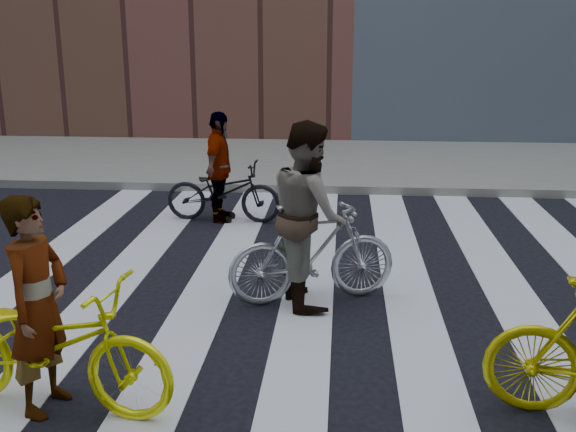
# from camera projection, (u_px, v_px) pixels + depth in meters

# --- Properties ---
(ground) EXTENTS (100.00, 100.00, 0.00)m
(ground) POSITION_uv_depth(u_px,v_px,m) (359.00, 311.00, 6.92)
(ground) COLOR black
(ground) RESTS_ON ground
(sidewalk_far) EXTENTS (100.00, 5.00, 0.15)m
(sidewalk_far) POSITION_uv_depth(u_px,v_px,m) (352.00, 163.00, 14.10)
(sidewalk_far) COLOR gray
(sidewalk_far) RESTS_ON ground
(zebra_crosswalk) EXTENTS (8.25, 10.00, 0.01)m
(zebra_crosswalk) POSITION_uv_depth(u_px,v_px,m) (359.00, 310.00, 6.92)
(zebra_crosswalk) COLOR silver
(zebra_crosswalk) RESTS_ON ground
(bike_yellow_left) EXTENTS (2.09, 1.01, 1.05)m
(bike_yellow_left) POSITION_uv_depth(u_px,v_px,m) (49.00, 344.00, 5.03)
(bike_yellow_left) COLOR #FAFF0E
(bike_yellow_left) RESTS_ON ground
(bike_silver_mid) EXTENTS (1.86, 1.04, 1.08)m
(bike_silver_mid) POSITION_uv_depth(u_px,v_px,m) (313.00, 253.00, 7.03)
(bike_silver_mid) COLOR #AEB1B9
(bike_silver_mid) RESTS_ON ground
(bike_dark_rear) EXTENTS (1.77, 0.73, 0.91)m
(bike_dark_rear) POSITION_uv_depth(u_px,v_px,m) (223.00, 192.00, 10.02)
(bike_dark_rear) COLOR black
(bike_dark_rear) RESTS_ON ground
(rider_left) EXTENTS (0.49, 0.67, 1.67)m
(rider_left) POSITION_uv_depth(u_px,v_px,m) (38.00, 305.00, 4.95)
(rider_left) COLOR slate
(rider_left) RESTS_ON ground
(rider_mid) EXTENTS (0.98, 1.11, 1.92)m
(rider_mid) POSITION_uv_depth(u_px,v_px,m) (308.00, 214.00, 6.92)
(rider_mid) COLOR slate
(rider_mid) RESTS_ON ground
(rider_rear) EXTENTS (0.47, 0.99, 1.64)m
(rider_rear) POSITION_uv_depth(u_px,v_px,m) (219.00, 167.00, 9.92)
(rider_rear) COLOR slate
(rider_rear) RESTS_ON ground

